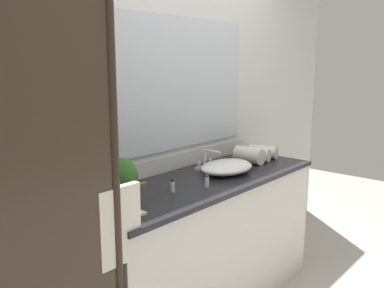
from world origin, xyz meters
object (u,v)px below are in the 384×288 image
(amenity_bottle_conditioner, at_px, (172,186))
(rolled_towel_far_edge, at_px, (249,155))
(rolled_towel_near_edge, at_px, (263,152))
(rolled_towel_middle, at_px, (257,154))
(faucet, at_px, (206,162))
(amenity_bottle_shampoo, at_px, (207,181))
(sink_basin, at_px, (227,167))
(potted_plant, at_px, (119,177))
(soap_dish, at_px, (135,213))

(amenity_bottle_conditioner, relative_size, rolled_towel_far_edge, 0.35)
(rolled_towel_near_edge, bearing_deg, rolled_towel_middle, -175.25)
(faucet, bearing_deg, amenity_bottle_shampoo, -140.22)
(amenity_bottle_conditioner, bearing_deg, sink_basin, 1.68)
(sink_basin, distance_m, faucet, 0.18)
(rolled_towel_far_edge, bearing_deg, faucet, 158.49)
(sink_basin, height_order, potted_plant, potted_plant)
(faucet, distance_m, rolled_towel_near_edge, 0.58)
(amenity_bottle_shampoo, bearing_deg, amenity_bottle_conditioner, 157.07)
(faucet, bearing_deg, sink_basin, -90.00)
(potted_plant, height_order, soap_dish, potted_plant)
(potted_plant, distance_m, amenity_bottle_shampoo, 0.56)
(soap_dish, relative_size, rolled_towel_middle, 0.49)
(sink_basin, distance_m, rolled_towel_far_edge, 0.35)
(amenity_bottle_shampoo, xyz_separation_m, amenity_bottle_conditioner, (-0.21, 0.09, 0.00))
(potted_plant, bearing_deg, rolled_towel_far_edge, -1.29)
(sink_basin, distance_m, rolled_towel_middle, 0.46)
(faucet, relative_size, rolled_towel_middle, 0.84)
(amenity_bottle_shampoo, xyz_separation_m, rolled_towel_far_edge, (0.68, 0.15, 0.02))
(faucet, height_order, rolled_towel_middle, faucet)
(potted_plant, bearing_deg, rolled_towel_middle, -0.97)
(soap_dish, distance_m, amenity_bottle_conditioner, 0.41)
(faucet, bearing_deg, rolled_towel_middle, -16.06)
(amenity_bottle_conditioner, bearing_deg, faucet, 19.79)
(rolled_towel_near_edge, xyz_separation_m, rolled_towel_middle, (-0.11, -0.01, -0.00))
(soap_dish, xyz_separation_m, rolled_towel_middle, (1.39, 0.18, 0.03))
(rolled_towel_middle, bearing_deg, sink_basin, -173.68)
(soap_dish, relative_size, rolled_towel_far_edge, 0.46)
(amenity_bottle_shampoo, distance_m, rolled_towel_near_edge, 0.92)
(soap_dish, bearing_deg, potted_plant, 69.93)
(sink_basin, height_order, amenity_bottle_shampoo, sink_basin)
(sink_basin, bearing_deg, soap_dish, -171.87)
(potted_plant, height_order, amenity_bottle_conditioner, potted_plant)
(faucet, relative_size, amenity_bottle_shampoo, 2.27)
(soap_dish, bearing_deg, sink_basin, 8.13)
(amenity_bottle_shampoo, bearing_deg, rolled_towel_far_edge, 12.25)
(sink_basin, bearing_deg, potted_plant, 175.18)
(faucet, xyz_separation_m, soap_dish, (-0.94, -0.31, -0.04))
(faucet, bearing_deg, potted_plant, -172.84)
(sink_basin, xyz_separation_m, rolled_towel_middle, (0.45, 0.05, 0.01))
(potted_plant, relative_size, rolled_towel_middle, 1.19)
(soap_dish, bearing_deg, rolled_towel_far_edge, 7.97)
(faucet, relative_size, rolled_towel_near_edge, 0.78)
(rolled_towel_middle, height_order, rolled_towel_far_edge, rolled_towel_far_edge)
(sink_basin, bearing_deg, amenity_bottle_conditioner, -178.32)
(faucet, relative_size, rolled_towel_far_edge, 0.78)
(potted_plant, xyz_separation_m, soap_dish, (-0.08, -0.21, -0.12))
(rolled_towel_far_edge, bearing_deg, sink_basin, -172.47)
(amenity_bottle_shampoo, bearing_deg, rolled_towel_near_edge, 10.19)
(amenity_bottle_shampoo, relative_size, rolled_towel_far_edge, 0.34)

